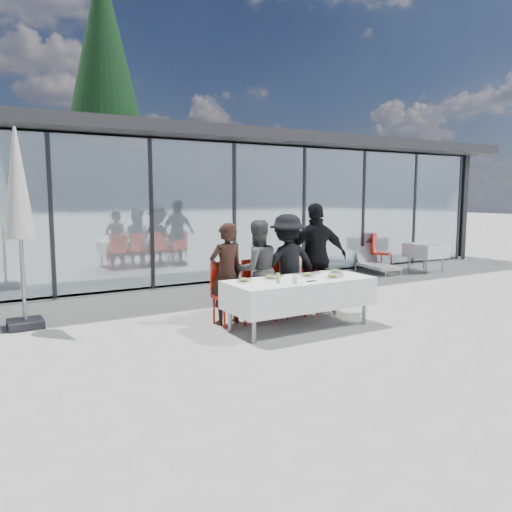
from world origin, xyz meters
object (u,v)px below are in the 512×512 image
at_px(diner_chair_d, 316,280).
at_px(diner_c, 287,265).
at_px(folded_eyeglasses, 311,281).
at_px(spare_chair_b, 317,251).
at_px(dining_table, 299,293).
at_px(lounger, 374,262).
at_px(diner_b, 257,270).
at_px(diner_chair_b, 257,287).
at_px(diner_a, 226,274).
at_px(plate_extra, 333,276).
at_px(diner_chair_c, 287,283).
at_px(plate_d, 336,272).
at_px(diner_chair_a, 227,290).
at_px(plate_b, 271,277).
at_px(plate_c, 308,275).
at_px(juice_bottle, 278,278).
at_px(diner_d, 316,257).
at_px(plate_a, 244,280).
at_px(spare_table_right, 426,251).
at_px(market_umbrella, 18,197).
at_px(spare_chair_a, 378,250).
at_px(conifer_tree, 105,85).

bearing_deg(diner_chair_d, diner_c, 179.68).
height_order(folded_eyeglasses, spare_chair_b, spare_chair_b).
bearing_deg(dining_table, lounger, 35.52).
height_order(diner_b, diner_chair_b, diner_b).
relative_size(diner_c, spare_chair_b, 1.74).
height_order(diner_a, plate_extra, diner_a).
bearing_deg(diner_chair_c, diner_c, 90.00).
xyz_separation_m(diner_chair_b, plate_d, (1.12, -0.60, 0.24)).
relative_size(diner_chair_a, plate_b, 4.24).
relative_size(plate_c, lounger, 0.16).
distance_m(diner_a, juice_bottle, 0.96).
distance_m(diner_d, juice_bottle, 1.62).
xyz_separation_m(diner_chair_a, plate_a, (-0.01, -0.57, 0.24)).
bearing_deg(diner_c, diner_b, 7.42).
height_order(dining_table, diner_chair_a, diner_chair_a).
bearing_deg(spare_table_right, diner_a, -163.31).
relative_size(plate_d, juice_bottle, 1.61).
bearing_deg(diner_chair_a, plate_d, -19.75).
xyz_separation_m(plate_b, market_umbrella, (-3.21, 1.91, 1.20)).
bearing_deg(diner_chair_c, lounger, 30.79).
xyz_separation_m(dining_table, diner_chair_a, (-0.85, 0.75, -0.00)).
xyz_separation_m(dining_table, spare_chair_a, (5.25, 3.72, -0.00)).
relative_size(plate_c, spare_chair_b, 0.24).
height_order(plate_d, juice_bottle, juice_bottle).
relative_size(diner_chair_a, lounger, 0.69).
height_order(diner_a, diner_chair_c, diner_a).
distance_m(plate_a, lounger, 6.66).
height_order(diner_chair_c, lounger, diner_chair_c).
bearing_deg(lounger, diner_d, -145.61).
height_order(diner_b, spare_chair_a, diner_b).
height_order(juice_bottle, folded_eyeglasses, juice_bottle).
height_order(plate_a, spare_table_right, plate_a).
height_order(diner_chair_b, diner_chair_c, same).
bearing_deg(conifer_tree, diner_chair_d, -87.97).
xyz_separation_m(diner_chair_b, folded_eyeglasses, (0.31, -1.03, 0.22)).
height_order(dining_table, diner_chair_b, diner_chair_b).
xyz_separation_m(diner_c, plate_b, (-0.68, -0.55, -0.07)).
xyz_separation_m(diner_b, spare_table_right, (6.38, 2.08, -0.25)).
distance_m(juice_bottle, conifer_tree, 14.07).
relative_size(spare_table_right, lounger, 0.61).
xyz_separation_m(spare_table_right, spare_chair_b, (-2.43, 1.49, -0.02)).
relative_size(plate_c, market_umbrella, 0.08).
bearing_deg(juice_bottle, plate_a, 142.76).
bearing_deg(juice_bottle, lounger, 33.99).
bearing_deg(diner_b, diner_chair_c, -170.25).
bearing_deg(diner_a, plate_d, 156.99).
height_order(diner_chair_a, diner_b, diner_b).
distance_m(diner_d, plate_b, 1.40).
bearing_deg(diner_chair_c, plate_a, -153.51).
bearing_deg(lounger, diner_chair_a, -154.49).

